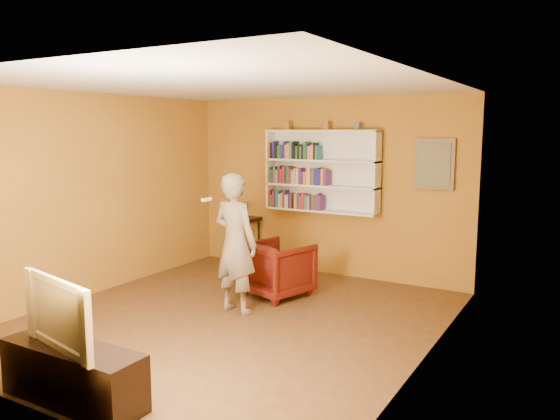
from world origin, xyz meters
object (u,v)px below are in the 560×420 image
object	(u,v)px
person	(235,243)
console_table	(244,226)
television	(70,311)
ruby_lustre	(243,206)
bookshelf	(323,171)
armchair	(277,269)
tv_cabinet	(73,374)

from	to	relation	value
person	console_table	bearing A→B (deg)	-50.38
console_table	person	size ratio (longest dim) A/B	0.47
person	television	bearing A→B (deg)	101.31
ruby_lustre	bookshelf	bearing A→B (deg)	6.73
console_table	armchair	bearing A→B (deg)	-41.22
bookshelf	armchair	bearing A→B (deg)	-91.54
armchair	television	xyz separation A→B (m)	(0.05, -3.35, 0.40)
ruby_lustre	person	world-z (taller)	person
ruby_lustre	tv_cabinet	bearing A→B (deg)	-73.09
ruby_lustre	tv_cabinet	size ratio (longest dim) A/B	0.19
armchair	tv_cabinet	xyz separation A→B (m)	(0.05, -3.35, -0.13)
armchair	person	distance (m)	0.96
bookshelf	console_table	bearing A→B (deg)	-173.27
armchair	person	size ratio (longest dim) A/B	0.47
tv_cabinet	television	xyz separation A→B (m)	(0.00, 0.00, 0.53)
console_table	armchair	size ratio (longest dim) A/B	1.00
console_table	tv_cabinet	bearing A→B (deg)	-73.09
tv_cabinet	console_table	bearing A→B (deg)	106.91
armchair	television	size ratio (longest dim) A/B	0.79
ruby_lustre	television	size ratio (longest dim) A/B	0.24
armchair	tv_cabinet	distance (m)	3.35
console_table	armchair	world-z (taller)	console_table
bookshelf	console_table	world-z (taller)	bookshelf
bookshelf	armchair	world-z (taller)	bookshelf
console_table	ruby_lustre	world-z (taller)	ruby_lustre
ruby_lustre	armchair	world-z (taller)	ruby_lustre
television	person	bearing A→B (deg)	105.66
console_table	television	xyz separation A→B (m)	(1.37, -4.50, 0.10)
person	television	world-z (taller)	person
armchair	television	distance (m)	3.37
ruby_lustre	armchair	xyz separation A→B (m)	(1.32, -1.15, -0.62)
bookshelf	armchair	distance (m)	1.80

